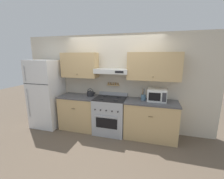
{
  "coord_description": "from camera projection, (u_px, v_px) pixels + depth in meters",
  "views": [
    {
      "loc": [
        1.06,
        -3.23,
        1.98
      ],
      "look_at": [
        0.06,
        0.27,
        1.18
      ],
      "focal_mm": 24.0,
      "sensor_mm": 36.0,
      "label": 1
    }
  ],
  "objects": [
    {
      "name": "stove_range",
      "position": [
        110.0,
        115.0,
        3.93
      ],
      "size": [
        0.8,
        0.68,
        1.03
      ],
      "color": "#ADAFB5",
      "rests_on": "ground_plane"
    },
    {
      "name": "utensil_crock",
      "position": [
        143.0,
        97.0,
        3.7
      ],
      "size": [
        0.12,
        0.12,
        0.29
      ],
      "color": "slate",
      "rests_on": "counter_right"
    },
    {
      "name": "ground_plane",
      "position": [
        107.0,
        137.0,
        3.74
      ],
      "size": [
        16.0,
        16.0,
        0.0
      ],
      "primitive_type": "plane",
      "color": "brown"
    },
    {
      "name": "refrigerator",
      "position": [
        47.0,
        94.0,
        4.28
      ],
      "size": [
        0.78,
        0.78,
        1.89
      ],
      "color": "white",
      "rests_on": "ground_plane"
    },
    {
      "name": "counter_left",
      "position": [
        79.0,
        112.0,
        4.19
      ],
      "size": [
        1.01,
        0.65,
        0.93
      ],
      "color": "tan",
      "rests_on": "ground_plane"
    },
    {
      "name": "counter_right",
      "position": [
        151.0,
        120.0,
        3.68
      ],
      "size": [
        1.26,
        0.65,
        0.93
      ],
      "color": "tan",
      "rests_on": "ground_plane"
    },
    {
      "name": "tea_kettle",
      "position": [
        90.0,
        93.0,
        4.07
      ],
      "size": [
        0.25,
        0.19,
        0.21
      ],
      "color": "#232326",
      "rests_on": "counter_left"
    },
    {
      "name": "microwave",
      "position": [
        157.0,
        95.0,
        3.61
      ],
      "size": [
        0.44,
        0.4,
        0.29
      ],
      "color": "white",
      "rests_on": "counter_right"
    },
    {
      "name": "wall_back",
      "position": [
        115.0,
        78.0,
        4.0
      ],
      "size": [
        5.2,
        0.46,
        2.55
      ],
      "color": "beige",
      "rests_on": "ground_plane"
    }
  ]
}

